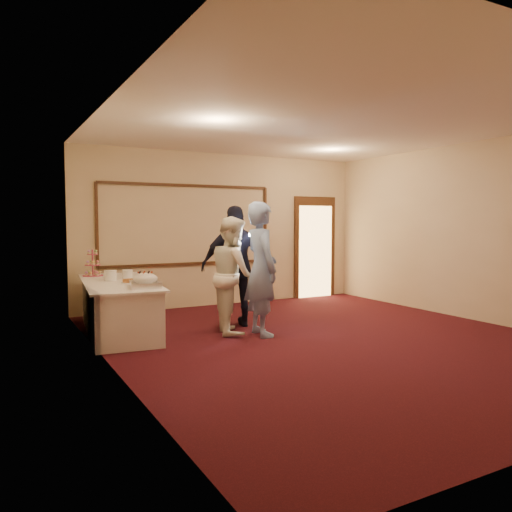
{
  "coord_description": "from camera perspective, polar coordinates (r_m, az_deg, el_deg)",
  "views": [
    {
      "loc": [
        -4.22,
        -5.57,
        1.67
      ],
      "look_at": [
        -0.68,
        0.95,
        1.15
      ],
      "focal_mm": 35.0,
      "sensor_mm": 36.0,
      "label": 1
    }
  ],
  "objects": [
    {
      "name": "floor",
      "position": [
        7.18,
        8.55,
        -9.48
      ],
      "size": [
        7.0,
        7.0,
        0.0
      ],
      "primitive_type": "plane",
      "color": "#330B13",
      "rests_on": "ground"
    },
    {
      "name": "room_walls",
      "position": [
        7.0,
        8.72,
        6.87
      ],
      "size": [
        6.04,
        7.04,
        3.02
      ],
      "color": "beige",
      "rests_on": "floor"
    },
    {
      "name": "wall_molding",
      "position": [
        9.66,
        -7.77,
        3.56
      ],
      "size": [
        3.45,
        0.04,
        1.55
      ],
      "color": "#371E10",
      "rests_on": "room_walls"
    },
    {
      "name": "doorway",
      "position": [
        11.06,
        6.73,
        0.93
      ],
      "size": [
        1.05,
        0.07,
        2.2
      ],
      "color": "#371E10",
      "rests_on": "floor"
    },
    {
      "name": "buffet_table",
      "position": [
        7.79,
        -15.42,
        -5.6
      ],
      "size": [
        1.26,
        2.66,
        0.77
      ],
      "color": "white",
      "rests_on": "floor"
    },
    {
      "name": "pavlova_tray",
      "position": [
        6.97,
        -12.53,
        -2.77
      ],
      "size": [
        0.48,
        0.61,
        0.2
      ],
      "color": "silver",
      "rests_on": "buffet_table"
    },
    {
      "name": "cupcake_stand",
      "position": [
        8.61,
        -18.16,
        -1.04
      ],
      "size": [
        0.33,
        0.33,
        0.48
      ],
      "color": "#C34065",
      "rests_on": "buffet_table"
    },
    {
      "name": "plate_stack_a",
      "position": [
        7.85,
        -16.32,
        -2.15
      ],
      "size": [
        0.19,
        0.19,
        0.16
      ],
      "color": "white",
      "rests_on": "buffet_table"
    },
    {
      "name": "plate_stack_b",
      "position": [
        8.06,
        -14.48,
        -2.02
      ],
      "size": [
        0.17,
        0.17,
        0.14
      ],
      "color": "white",
      "rests_on": "buffet_table"
    },
    {
      "name": "tart",
      "position": [
        7.5,
        -14.14,
        -2.8
      ],
      "size": [
        0.27,
        0.27,
        0.05
      ],
      "color": "white",
      "rests_on": "buffet_table"
    },
    {
      "name": "man",
      "position": [
        7.26,
        0.61,
        -1.48
      ],
      "size": [
        0.54,
        0.75,
        1.95
      ],
      "primitive_type": "imported",
      "rotation": [
        0.0,
        0.0,
        1.47
      ],
      "color": "#809FDA",
      "rests_on": "floor"
    },
    {
      "name": "woman",
      "position": [
        7.46,
        -2.58,
        -2.16
      ],
      "size": [
        0.86,
        0.99,
        1.74
      ],
      "primitive_type": "imported",
      "rotation": [
        0.0,
        0.0,
        1.29
      ],
      "color": "white",
      "rests_on": "floor"
    },
    {
      "name": "guest",
      "position": [
        7.9,
        -2.23,
        -1.17
      ],
      "size": [
        1.21,
        0.76,
        1.92
      ],
      "primitive_type": "imported",
      "rotation": [
        0.0,
        0.0,
        2.86
      ],
      "color": "black",
      "rests_on": "floor"
    },
    {
      "name": "camera_flash",
      "position": [
        7.65,
        -0.54,
        2.42
      ],
      "size": [
        0.08,
        0.05,
        0.05
      ],
      "primitive_type": "cube",
      "rotation": [
        0.0,
        0.0,
        -0.17
      ],
      "color": "white",
      "rests_on": "guest"
    }
  ]
}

